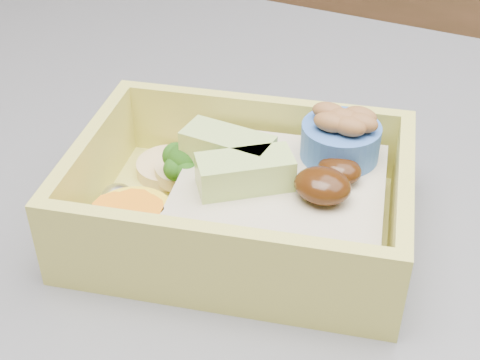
% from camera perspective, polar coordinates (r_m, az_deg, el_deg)
% --- Properties ---
extents(bento_box, '(0.23, 0.19, 0.07)m').
position_cam_1_polar(bento_box, '(0.41, 0.90, -1.42)').
color(bento_box, '#D4CE57').
rests_on(bento_box, island).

